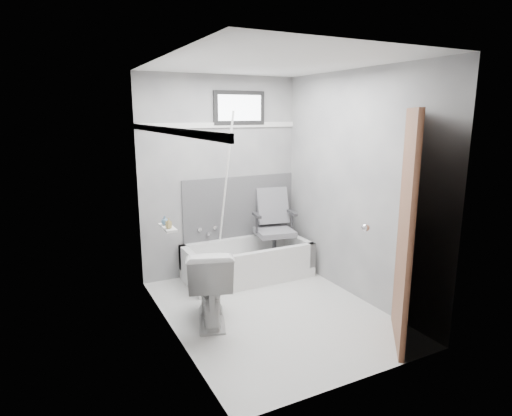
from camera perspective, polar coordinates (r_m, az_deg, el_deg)
floor at (r=4.45m, az=2.10°, el=-13.56°), size 2.60×2.60×0.00m
ceiling at (r=4.02m, az=2.39°, el=18.83°), size 2.60×2.60×0.00m
wall_back at (r=5.23m, az=-4.74°, el=4.16°), size 2.00×0.02×2.40m
wall_front at (r=3.03m, az=14.30°, el=-2.34°), size 2.00×0.02×2.40m
wall_left at (r=3.70m, az=-11.43°, el=0.45°), size 0.02×2.60×2.40m
wall_right at (r=4.63m, az=13.11°, el=2.79°), size 0.02×2.60×2.40m
bathtub at (r=5.21m, az=-1.11°, el=-7.07°), size 1.50×0.70×0.42m
office_chair at (r=5.32m, az=2.49°, el=-2.51°), size 0.61×0.61×0.92m
toilet at (r=4.14m, az=-6.16°, el=-10.07°), size 0.65×0.85×0.74m
door at (r=3.80m, az=25.18°, el=-3.30°), size 0.78×0.78×2.00m
window at (r=5.26m, az=-2.25°, el=13.20°), size 0.66×0.04×0.40m
backerboard at (r=5.39m, az=-2.16°, el=0.12°), size 1.50×0.02×0.78m
trim_back at (r=5.16m, az=-4.81°, el=10.96°), size 2.00×0.02×0.06m
trim_left at (r=3.62m, az=-11.66°, el=10.10°), size 0.02×2.60×0.06m
pole at (r=5.02m, az=-4.17°, el=2.07°), size 0.02×0.57×1.88m
shelf at (r=4.13m, az=-11.70°, el=-2.58°), size 0.10×0.32×0.02m
soap_bottle_a at (r=4.04m, az=-11.58°, el=-1.96°), size 0.06×0.06×0.10m
soap_bottle_b at (r=4.17m, az=-12.09°, el=-1.61°), size 0.09×0.09×0.08m
faucet at (r=5.27m, az=-6.50°, el=-3.06°), size 0.26×0.10×0.16m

